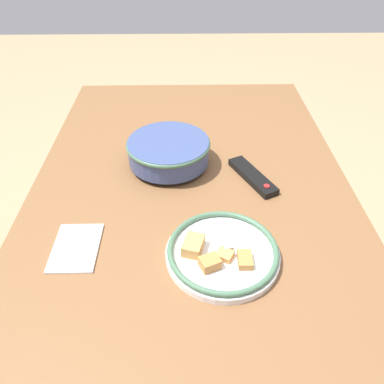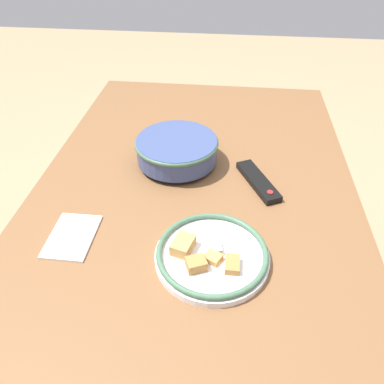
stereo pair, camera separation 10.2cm
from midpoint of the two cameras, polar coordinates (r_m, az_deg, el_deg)
ground_plane at (r=1.63m, az=-1.95°, el=-20.38°), size 8.00×8.00×0.00m
dining_table at (r=1.12m, az=-2.66°, el=-3.35°), size 1.55×0.95×0.72m
noodle_bowl at (r=1.17m, az=-6.08°, el=6.16°), size 0.26×0.26×0.09m
food_plate at (r=0.89m, az=1.28°, el=-9.33°), size 0.27×0.27×0.05m
tv_remote at (r=1.13m, az=6.71°, el=2.29°), size 0.20×0.13×0.02m
folded_napkin at (r=0.98m, az=-20.17°, el=-8.08°), size 0.16×0.11×0.01m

